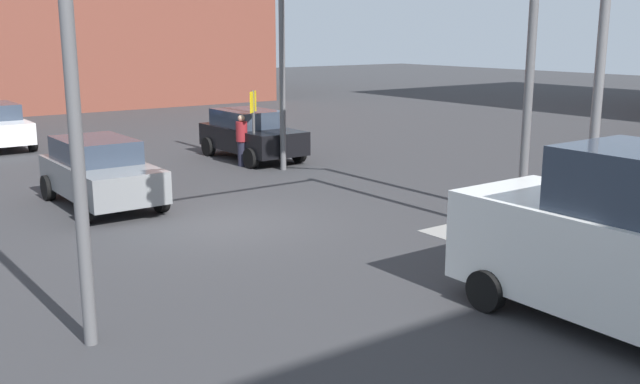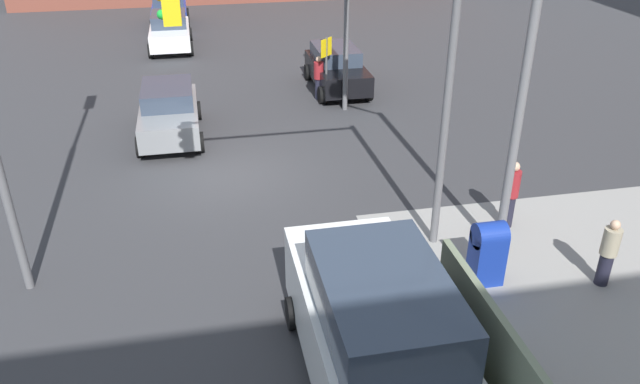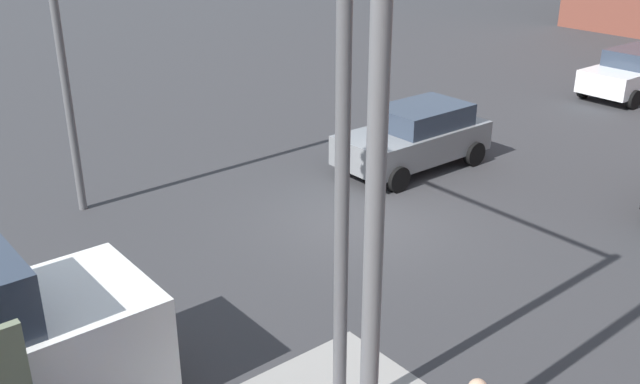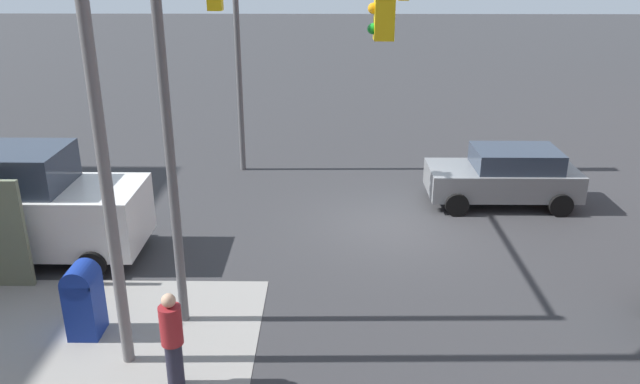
{
  "view_description": "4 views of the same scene",
  "coord_description": "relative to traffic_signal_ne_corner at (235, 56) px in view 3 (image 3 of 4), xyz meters",
  "views": [
    {
      "loc": [
        13.61,
        -7.28,
        4.13
      ],
      "look_at": [
        2.64,
        0.7,
        1.09
      ],
      "focal_mm": 40.0,
      "sensor_mm": 36.0,
      "label": 1
    },
    {
      "loc": [
        16.19,
        -0.61,
        7.99
      ],
      "look_at": [
        2.89,
        2.09,
        0.73
      ],
      "focal_mm": 35.0,
      "sensor_mm": 36.0,
      "label": 2
    },
    {
      "loc": [
        9.58,
        10.37,
        6.74
      ],
      "look_at": [
        1.09,
        -0.14,
        0.95
      ],
      "focal_mm": 40.0,
      "sensor_mm": 36.0,
      "label": 3
    },
    {
      "loc": [
        1.73,
        14.91,
        6.69
      ],
      "look_at": [
        1.9,
        1.33,
        1.46
      ],
      "focal_mm": 35.0,
      "sensor_mm": 36.0,
      "label": 4
    }
  ],
  "objects": [
    {
      "name": "ground_plane",
      "position": [
        -4.5,
        -2.27,
        -4.65
      ],
      "size": [
        120.0,
        120.0,
        0.0
      ],
      "primitive_type": "plane",
      "color": "#333335"
    },
    {
      "name": "hatchback_white",
      "position": [
        -18.66,
        -3.96,
        -3.81
      ],
      "size": [
        4.08,
        2.02,
        1.62
      ],
      "color": "white",
      "rests_on": "ground"
    },
    {
      "name": "coupe_gray",
      "position": [
        -7.76,
        -3.88,
        -3.81
      ],
      "size": [
        4.12,
        2.02,
        1.62
      ],
      "color": "slate",
      "rests_on": "ground"
    },
    {
      "name": "traffic_signal_ne_corner",
      "position": [
        0.0,
        0.0,
        0.0
      ],
      "size": [
        0.36,
        5.82,
        6.5
      ],
      "color": "#59595B",
      "rests_on": "ground"
    },
    {
      "name": "street_lamp_corner",
      "position": [
        0.42,
        3.3,
        0.05
      ],
      "size": [
        2.23,
        1.81,
        8.0
      ],
      "color": "slate",
      "rests_on": "ground"
    }
  ]
}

